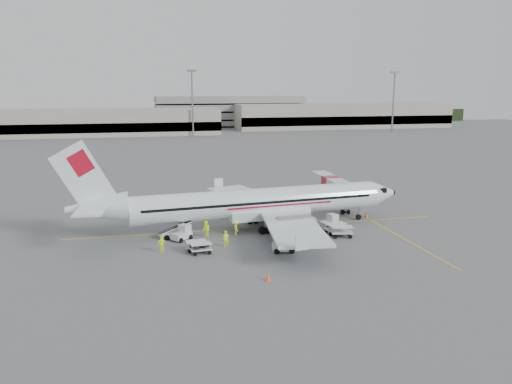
% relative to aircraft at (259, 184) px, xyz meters
% --- Properties ---
extents(ground, '(360.00, 360.00, 0.00)m').
position_rel_aircraft_xyz_m(ground, '(0.25, 0.49, -5.29)').
color(ground, '#56595B').
extents(stripe_lead, '(44.00, 0.20, 0.01)m').
position_rel_aircraft_xyz_m(stripe_lead, '(0.25, 0.49, -5.29)').
color(stripe_lead, yellow).
rests_on(stripe_lead, ground).
extents(stripe_cross, '(0.20, 20.00, 0.01)m').
position_rel_aircraft_xyz_m(stripe_cross, '(14.25, -7.51, -5.29)').
color(stripe_cross, yellow).
rests_on(stripe_cross, ground).
extents(terminal_west, '(110.00, 22.00, 9.00)m').
position_rel_aircraft_xyz_m(terminal_west, '(-39.75, 130.49, -0.79)').
color(terminal_west, gray).
rests_on(terminal_west, ground).
extents(terminal_east, '(90.00, 26.00, 10.00)m').
position_rel_aircraft_xyz_m(terminal_east, '(70.25, 145.49, -0.29)').
color(terminal_east, gray).
rests_on(terminal_east, ground).
extents(parking_garage, '(62.00, 24.00, 14.00)m').
position_rel_aircraft_xyz_m(parking_garage, '(25.25, 160.49, 1.71)').
color(parking_garage, slate).
rests_on(parking_garage, ground).
extents(treeline, '(300.00, 3.00, 6.00)m').
position_rel_aircraft_xyz_m(treeline, '(0.25, 175.49, -2.29)').
color(treeline, black).
rests_on(treeline, ground).
extents(mast_center, '(3.20, 1.20, 22.00)m').
position_rel_aircraft_xyz_m(mast_center, '(5.25, 118.49, 5.71)').
color(mast_center, slate).
rests_on(mast_center, ground).
extents(mast_east, '(3.20, 1.20, 22.00)m').
position_rel_aircraft_xyz_m(mast_east, '(80.25, 118.49, 5.71)').
color(mast_east, slate).
rests_on(mast_east, ground).
extents(aircraft, '(40.92, 33.39, 10.58)m').
position_rel_aircraft_xyz_m(aircraft, '(0.00, 0.00, 0.00)').
color(aircraft, white).
rests_on(aircraft, ground).
extents(jet_bridge, '(3.21, 15.16, 3.96)m').
position_rel_aircraft_xyz_m(jet_bridge, '(12.58, 9.58, -3.31)').
color(jet_bridge, silver).
rests_on(jet_bridge, ground).
extents(belt_loader, '(4.35, 1.71, 2.34)m').
position_rel_aircraft_xyz_m(belt_loader, '(-9.49, -1.51, -4.12)').
color(belt_loader, silver).
rests_on(belt_loader, ground).
extents(tug_fore, '(2.38, 1.81, 1.63)m').
position_rel_aircraft_xyz_m(tug_fore, '(7.94, -1.74, -4.48)').
color(tug_fore, silver).
rests_on(tug_fore, ground).
extents(tug_mid, '(2.36, 1.58, 1.69)m').
position_rel_aircraft_xyz_m(tug_mid, '(0.40, -8.78, -4.45)').
color(tug_mid, silver).
rests_on(tug_mid, ground).
extents(tug_aft, '(2.39, 2.28, 1.63)m').
position_rel_aircraft_xyz_m(tug_aft, '(-9.06, -2.54, -4.48)').
color(tug_aft, silver).
rests_on(tug_aft, ground).
extents(cart_loaded_a, '(2.09, 1.31, 1.06)m').
position_rel_aircraft_xyz_m(cart_loaded_a, '(-7.96, -6.50, -4.76)').
color(cart_loaded_a, silver).
rests_on(cart_loaded_a, ground).
extents(cart_loaded_b, '(2.16, 1.42, 1.07)m').
position_rel_aircraft_xyz_m(cart_loaded_b, '(-7.61, -7.46, -4.76)').
color(cart_loaded_b, silver).
rests_on(cart_loaded_b, ground).
extents(cart_empty_a, '(2.51, 1.78, 1.19)m').
position_rel_aircraft_xyz_m(cart_empty_a, '(7.98, -5.35, -4.69)').
color(cart_empty_a, silver).
rests_on(cart_empty_a, ground).
extents(cart_empty_b, '(2.46, 1.66, 1.20)m').
position_rel_aircraft_xyz_m(cart_empty_b, '(7.78, -3.93, -4.69)').
color(cart_empty_b, silver).
rests_on(cart_empty_b, ground).
extents(cone_nose, '(0.44, 0.44, 0.71)m').
position_rel_aircraft_xyz_m(cone_nose, '(14.39, 2.00, -4.94)').
color(cone_nose, '#FF5416').
rests_on(cone_nose, ground).
extents(cone_port, '(0.41, 0.41, 0.67)m').
position_rel_aircraft_xyz_m(cone_port, '(3.94, 11.20, -4.95)').
color(cone_port, '#FF5416').
rests_on(cone_port, ground).
extents(cone_stbd, '(0.44, 0.44, 0.71)m').
position_rel_aircraft_xyz_m(cone_stbd, '(-3.00, -15.75, -4.94)').
color(cone_stbd, '#FF5416').
rests_on(cone_stbd, ground).
extents(crew_a, '(0.66, 0.49, 1.66)m').
position_rel_aircraft_xyz_m(crew_a, '(-4.85, -5.78, -4.46)').
color(crew_a, '#DAEF19').
rests_on(crew_a, ground).
extents(crew_b, '(1.02, 1.10, 1.83)m').
position_rel_aircraft_xyz_m(crew_b, '(-6.36, -2.05, -4.38)').
color(crew_b, '#DAEF19').
rests_on(crew_b, ground).
extents(crew_c, '(0.68, 1.10, 1.64)m').
position_rel_aircraft_xyz_m(crew_c, '(-3.02, -1.98, -4.47)').
color(crew_c, '#DAEF19').
rests_on(crew_c, ground).
extents(crew_d, '(1.06, 0.72, 1.68)m').
position_rel_aircraft_xyz_m(crew_d, '(-11.31, -6.16, -4.45)').
color(crew_d, '#DAEF19').
rests_on(crew_d, ground).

